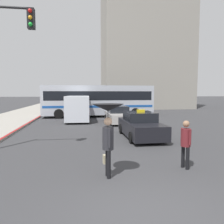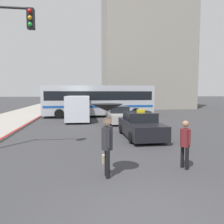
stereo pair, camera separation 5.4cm
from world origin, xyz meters
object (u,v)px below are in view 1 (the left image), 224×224
at_px(city_bus, 98,100).
at_px(ambulance_van, 78,107).
at_px(pedestrian_with_umbrella, 108,121).
at_px(pedestrian_man, 186,140).
at_px(sedan_red, 118,115).
at_px(taxi, 140,126).

bearing_deg(city_bus, ambulance_van, 145.62).
relative_size(pedestrian_with_umbrella, pedestrian_man, 1.36).
relative_size(ambulance_van, pedestrian_man, 3.14).
height_order(sedan_red, city_bus, city_bus).
relative_size(ambulance_van, city_bus, 0.44).
distance_m(sedan_red, ambulance_van, 3.86).
height_order(ambulance_van, city_bus, city_bus).
bearing_deg(taxi, pedestrian_man, 90.74).
relative_size(taxi, pedestrian_with_umbrella, 1.98).
distance_m(ambulance_van, city_bus, 4.06).
relative_size(sedan_red, city_bus, 0.39).
xyz_separation_m(sedan_red, pedestrian_with_umbrella, (-2.44, -11.99, 1.05)).
relative_size(taxi, pedestrian_man, 2.70).
relative_size(sedan_red, ambulance_van, 0.91).
distance_m(pedestrian_with_umbrella, pedestrian_man, 2.81).
bearing_deg(taxi, pedestrian_with_umbrella, 65.16).
height_order(taxi, sedan_red, taxi).
height_order(taxi, pedestrian_with_umbrella, pedestrian_with_umbrella).
relative_size(city_bus, pedestrian_man, 7.21).
distance_m(taxi, sedan_red, 6.35).
distance_m(city_bus, pedestrian_man, 16.77).
distance_m(sedan_red, pedestrian_man, 11.62).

